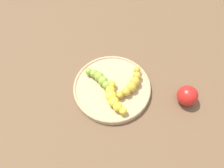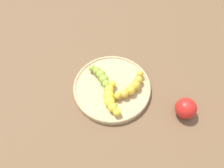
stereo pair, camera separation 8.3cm
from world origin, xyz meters
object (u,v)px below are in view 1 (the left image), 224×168
at_px(banana_yellow, 114,98).
at_px(banana_spotted, 132,84).
at_px(fruit_bowl, 112,88).
at_px(apple_red, 187,96).
at_px(banana_green, 100,79).

xyz_separation_m(banana_yellow, banana_spotted, (-0.04, -0.08, -0.00)).
bearing_deg(banana_spotted, fruit_bowl, -146.96).
bearing_deg(banana_yellow, apple_red, 161.93).
height_order(banana_yellow, banana_spotted, banana_yellow).
bearing_deg(apple_red, banana_yellow, 26.54).
bearing_deg(fruit_bowl, banana_spotted, -154.79).
distance_m(banana_yellow, apple_red, 0.25).
bearing_deg(banana_green, banana_spotted, -52.97).
bearing_deg(banana_yellow, banana_spotted, -158.57).
height_order(banana_green, banana_yellow, banana_yellow).
bearing_deg(fruit_bowl, banana_green, -3.42).
xyz_separation_m(fruit_bowl, apple_red, (-0.26, -0.06, 0.02)).
relative_size(fruit_bowl, banana_yellow, 2.70).
bearing_deg(banana_spotted, banana_green, -158.39).
relative_size(fruit_bowl, banana_green, 2.26).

